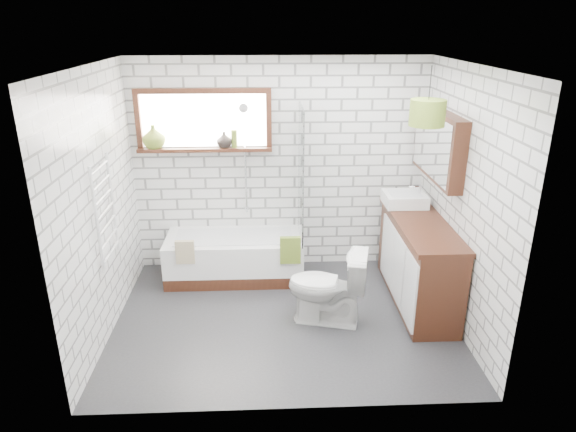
{
  "coord_description": "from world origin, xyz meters",
  "views": [
    {
      "loc": [
        -0.17,
        -4.52,
        2.86
      ],
      "look_at": [
        0.05,
        0.25,
        1.03
      ],
      "focal_mm": 32.0,
      "sensor_mm": 36.0,
      "label": 1
    }
  ],
  "objects_px": {
    "vanity": "(418,261)",
    "pendant": "(427,113)",
    "toilet": "(327,287)",
    "bathtub": "(235,257)",
    "basin": "(405,199)"
  },
  "relations": [
    {
      "from": "vanity",
      "to": "bathtub",
      "type": "bearing_deg",
      "value": 162.42
    },
    {
      "from": "bathtub",
      "to": "toilet",
      "type": "height_order",
      "value": "toilet"
    },
    {
      "from": "vanity",
      "to": "pendant",
      "type": "relative_size",
      "value": 5.16
    },
    {
      "from": "vanity",
      "to": "basin",
      "type": "height_order",
      "value": "basin"
    },
    {
      "from": "bathtub",
      "to": "pendant",
      "type": "relative_size",
      "value": 5.04
    },
    {
      "from": "toilet",
      "to": "bathtub",
      "type": "bearing_deg",
      "value": -122.34
    },
    {
      "from": "basin",
      "to": "toilet",
      "type": "xyz_separation_m",
      "value": [
        -0.96,
        -0.88,
        -0.6
      ]
    },
    {
      "from": "vanity",
      "to": "toilet",
      "type": "distance_m",
      "value": 1.09
    },
    {
      "from": "vanity",
      "to": "basin",
      "type": "xyz_separation_m",
      "value": [
        -0.06,
        0.5,
        0.53
      ]
    },
    {
      "from": "vanity",
      "to": "toilet",
      "type": "bearing_deg",
      "value": -159.38
    },
    {
      "from": "bathtub",
      "to": "basin",
      "type": "bearing_deg",
      "value": -3.82
    },
    {
      "from": "vanity",
      "to": "basin",
      "type": "bearing_deg",
      "value": 96.84
    },
    {
      "from": "basin",
      "to": "toilet",
      "type": "relative_size",
      "value": 0.58
    },
    {
      "from": "vanity",
      "to": "pendant",
      "type": "bearing_deg",
      "value": -114.78
    },
    {
      "from": "bathtub",
      "to": "pendant",
      "type": "bearing_deg",
      "value": -29.64
    }
  ]
}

